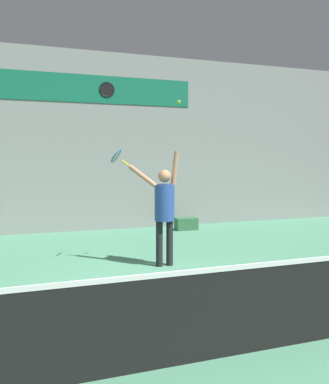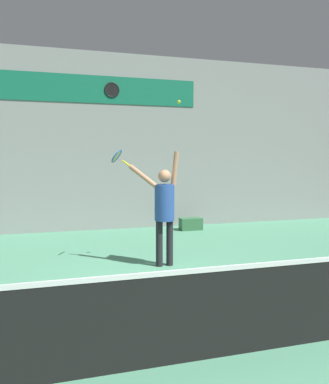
{
  "view_description": "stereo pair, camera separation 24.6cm",
  "coord_description": "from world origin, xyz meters",
  "px_view_note": "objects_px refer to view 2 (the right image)",
  "views": [
    {
      "loc": [
        -1.52,
        -4.91,
        2.03
      ],
      "look_at": [
        0.64,
        1.73,
        1.41
      ],
      "focal_mm": 35.0,
      "sensor_mm": 36.0,
      "label": 1
    },
    {
      "loc": [
        -1.28,
        -4.98,
        2.03
      ],
      "look_at": [
        0.64,
        1.73,
        1.41
      ],
      "focal_mm": 35.0,
      "sensor_mm": 36.0,
      "label": 2
    }
  ],
  "objects_px": {
    "scoreboard_clock": "(112,90)",
    "equipment_bag": "(191,224)",
    "tennis_ball": "(179,102)",
    "tennis_player": "(164,206)",
    "tennis_racket": "(117,157)"
  },
  "relations": [
    {
      "from": "scoreboard_clock",
      "to": "equipment_bag",
      "type": "height_order",
      "value": "scoreboard_clock"
    },
    {
      "from": "tennis_ball",
      "to": "equipment_bag",
      "type": "height_order",
      "value": "tennis_ball"
    },
    {
      "from": "scoreboard_clock",
      "to": "tennis_ball",
      "type": "height_order",
      "value": "scoreboard_clock"
    },
    {
      "from": "scoreboard_clock",
      "to": "tennis_ball",
      "type": "xyz_separation_m",
      "value": [
        0.64,
        -4.09,
        -0.89
      ]
    },
    {
      "from": "tennis_ball",
      "to": "tennis_player",
      "type": "bearing_deg",
      "value": 154.27
    },
    {
      "from": "scoreboard_clock",
      "to": "tennis_racket",
      "type": "height_order",
      "value": "scoreboard_clock"
    },
    {
      "from": "tennis_ball",
      "to": "equipment_bag",
      "type": "bearing_deg",
      "value": 66.42
    },
    {
      "from": "tennis_ball",
      "to": "tennis_racket",
      "type": "bearing_deg",
      "value": 151.72
    },
    {
      "from": "tennis_racket",
      "to": "tennis_player",
      "type": "bearing_deg",
      "value": -29.05
    },
    {
      "from": "scoreboard_clock",
      "to": "tennis_player",
      "type": "relative_size",
      "value": 0.2
    },
    {
      "from": "tennis_player",
      "to": "equipment_bag",
      "type": "distance_m",
      "value": 3.83
    },
    {
      "from": "scoreboard_clock",
      "to": "equipment_bag",
      "type": "bearing_deg",
      "value": -18.34
    },
    {
      "from": "tennis_racket",
      "to": "tennis_ball",
      "type": "bearing_deg",
      "value": -28.28
    },
    {
      "from": "equipment_bag",
      "to": "tennis_player",
      "type": "bearing_deg",
      "value": -117.83
    },
    {
      "from": "tennis_racket",
      "to": "tennis_ball",
      "type": "distance_m",
      "value": 1.55
    }
  ]
}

